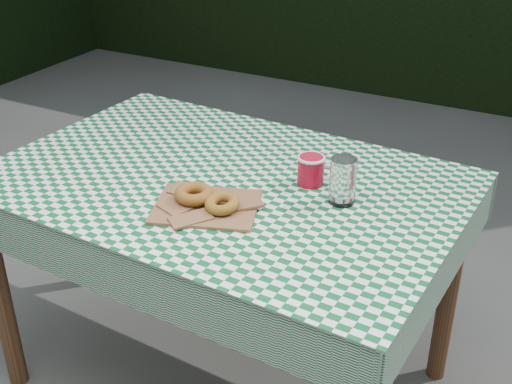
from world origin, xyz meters
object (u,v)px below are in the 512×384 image
at_px(table, 226,287).
at_px(paper_bag, 206,206).
at_px(coffee_mug, 311,170).
at_px(drinking_glass, 343,181).

xyz_separation_m(table, paper_bag, (0.05, -0.17, 0.39)).
xyz_separation_m(table, coffee_mug, (0.23, 0.09, 0.42)).
height_order(table, paper_bag, paper_bag).
height_order(table, coffee_mug, coffee_mug).
distance_m(table, coffee_mug, 0.49).
bearing_deg(table, drinking_glass, 7.90).
bearing_deg(drinking_glass, paper_bag, -146.86).
relative_size(paper_bag, coffee_mug, 1.80).
xyz_separation_m(paper_bag, coffee_mug, (0.19, 0.26, 0.03)).
relative_size(coffee_mug, drinking_glass, 1.17).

